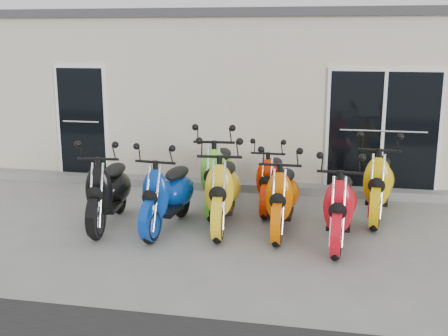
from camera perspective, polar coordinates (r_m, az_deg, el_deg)
The scene contains 14 objects.
ground at distance 8.82m, azimuth -0.77°, elevation -5.63°, with size 80.00×80.00×0.00m, color gray.
building at distance 13.53m, azimuth 3.86°, elevation 7.91°, with size 14.00×6.00×3.20m, color beige.
roof_cap at distance 13.48m, azimuth 3.97°, elevation 15.04°, with size 14.20×6.20×0.16m, color #3F3F42.
front_step at distance 10.69m, azimuth 1.49°, elevation -1.81°, with size 14.00×0.40×0.15m, color gray.
door_left at distance 11.56m, azimuth -14.22°, elevation 4.93°, with size 1.07×0.08×2.22m, color black.
door_right at distance 10.48m, azimuth 15.86°, elevation 4.01°, with size 2.02×0.08×2.22m, color black.
scooter_front_black at distance 8.72m, azimuth -11.72°, elevation -1.28°, with size 0.70×1.91×1.41m, color black, non-canonical shape.
scooter_front_blue at distance 8.41m, azimuth -5.76°, elevation -1.65°, with size 0.69×1.90×1.40m, color #073398, non-canonical shape.
scooter_front_orange_a at distance 8.44m, azimuth -0.12°, elevation -1.23°, with size 0.73×2.01×1.48m, color yellow, non-canonical shape.
scooter_front_orange_b at distance 8.31m, azimuth 5.96°, elevation -1.91°, with size 0.68×1.87×1.38m, color #D15A00, non-canonical shape.
scooter_front_red at distance 7.97m, azimuth 11.74°, elevation -2.72°, with size 0.69×1.89×1.40m, color red, non-canonical shape.
scooter_back_green at distance 9.36m, azimuth -0.59°, elevation 0.34°, with size 0.75×2.07×1.53m, color #63D72C, non-canonical shape.
scooter_back_red at distance 9.41m, azimuth 4.81°, elevation -0.40°, with size 0.63×1.73×1.28m, color red, non-canonical shape.
scooter_back_yellow at distance 9.23m, azimuth 15.48°, elevation -0.48°, with size 0.73×2.00×1.48m, color #DBB308, non-canonical shape.
Camera 1 is at (1.75, -8.16, 2.85)m, focal length 45.00 mm.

